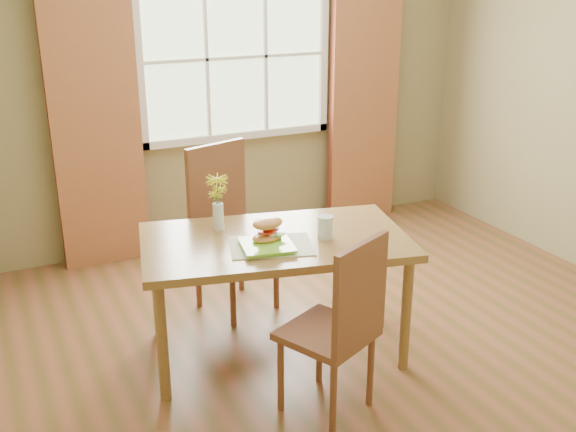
% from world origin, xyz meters
% --- Properties ---
extents(room, '(4.24, 3.84, 2.74)m').
position_xyz_m(room, '(0.00, 0.00, 1.35)').
color(room, brown).
rests_on(room, ground).
extents(window, '(1.62, 0.06, 1.32)m').
position_xyz_m(window, '(0.00, 1.87, 1.50)').
color(window, '#A6BD8F').
rests_on(window, room).
extents(curtain_left, '(0.65, 0.08, 2.20)m').
position_xyz_m(curtain_left, '(-1.15, 1.78, 1.10)').
color(curtain_left, maroon).
rests_on(curtain_left, room).
extents(curtain_right, '(0.65, 0.08, 2.20)m').
position_xyz_m(curtain_right, '(1.15, 1.78, 1.10)').
color(curtain_right, maroon).
rests_on(curtain_right, room).
extents(dining_table, '(1.65, 1.15, 0.73)m').
position_xyz_m(dining_table, '(-0.52, 0.01, 0.65)').
color(dining_table, olive).
rests_on(dining_table, room).
extents(chair_near, '(0.54, 0.54, 0.98)m').
position_xyz_m(chair_near, '(-0.48, -0.69, 0.54)').
color(chair_near, brown).
rests_on(chair_near, room).
extents(chair_far, '(0.58, 0.58, 1.10)m').
position_xyz_m(chair_far, '(-0.55, 0.72, 0.60)').
color(chair_far, brown).
rests_on(chair_far, room).
extents(placemat, '(0.53, 0.45, 0.01)m').
position_xyz_m(placemat, '(-0.59, -0.09, 0.73)').
color(placemat, silver).
rests_on(placemat, dining_table).
extents(plate, '(0.32, 0.32, 0.01)m').
position_xyz_m(plate, '(-0.62, -0.12, 0.74)').
color(plate, '#80DE37').
rests_on(plate, placemat).
extents(croissant_sandwich, '(0.20, 0.15, 0.14)m').
position_xyz_m(croissant_sandwich, '(-0.59, -0.06, 0.82)').
color(croissant_sandwich, '#D08646').
rests_on(croissant_sandwich, plate).
extents(water_glass, '(0.09, 0.09, 0.13)m').
position_xyz_m(water_glass, '(-0.27, -0.12, 0.79)').
color(water_glass, silver).
rests_on(water_glass, dining_table).
extents(flower_vase, '(0.13, 0.13, 0.33)m').
position_xyz_m(flower_vase, '(-0.76, 0.27, 0.93)').
color(flower_vase, silver).
rests_on(flower_vase, dining_table).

